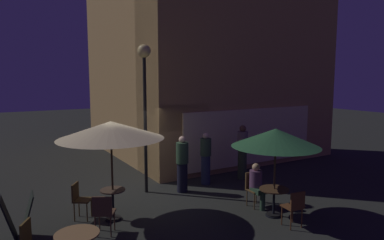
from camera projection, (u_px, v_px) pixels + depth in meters
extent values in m
plane|color=#242622|center=(139.00, 200.00, 9.91)|extent=(60.00, 60.00, 0.00)
cube|color=tan|center=(245.00, 45.00, 13.83)|extent=(8.56, 1.93, 9.56)
cube|color=tan|center=(136.00, 47.00, 14.99)|extent=(1.93, 8.57, 9.56)
cube|color=beige|center=(252.00, 136.00, 13.19)|extent=(5.99, 0.08, 2.10)
cylinder|color=black|center=(145.00, 125.00, 10.36)|extent=(0.10, 0.10, 4.13)
sphere|color=#FEE181|center=(144.00, 51.00, 10.09)|extent=(0.39, 0.39, 0.39)
cube|color=black|center=(27.00, 216.00, 7.53)|extent=(0.34, 0.57, 0.97)
cube|color=black|center=(8.00, 219.00, 7.36)|extent=(0.34, 0.57, 0.97)
cylinder|color=black|center=(113.00, 219.00, 8.56)|extent=(0.40, 0.40, 0.03)
cylinder|color=black|center=(113.00, 205.00, 8.52)|extent=(0.06, 0.06, 0.73)
cylinder|color=#4A372A|center=(113.00, 190.00, 8.47)|extent=(0.61, 0.61, 0.03)
cylinder|color=black|center=(273.00, 215.00, 8.79)|extent=(0.40, 0.40, 0.03)
cylinder|color=black|center=(274.00, 203.00, 8.75)|extent=(0.06, 0.06, 0.68)
cylinder|color=#472F1C|center=(274.00, 189.00, 8.70)|extent=(0.74, 0.74, 0.03)
cylinder|color=olive|center=(77.00, 234.00, 6.20)|extent=(0.79, 0.79, 0.03)
cylinder|color=black|center=(113.00, 218.00, 8.56)|extent=(0.36, 0.36, 0.06)
cylinder|color=#4E3B1F|center=(112.00, 172.00, 8.42)|extent=(0.05, 0.05, 2.40)
cone|color=beige|center=(111.00, 130.00, 8.29)|extent=(2.55, 2.55, 0.42)
cylinder|color=black|center=(273.00, 215.00, 8.79)|extent=(0.36, 0.36, 0.06)
cylinder|color=#493723|center=(275.00, 174.00, 8.66)|extent=(0.05, 0.05, 2.19)
cone|color=#265730|center=(276.00, 138.00, 8.54)|extent=(2.18, 2.18, 0.45)
cylinder|color=brown|center=(91.00, 208.00, 8.72)|extent=(0.03, 0.03, 0.47)
cylinder|color=brown|center=(87.00, 212.00, 8.41)|extent=(0.03, 0.03, 0.47)
cylinder|color=brown|center=(79.00, 207.00, 8.73)|extent=(0.03, 0.03, 0.47)
cylinder|color=brown|center=(74.00, 212.00, 8.42)|extent=(0.03, 0.03, 0.47)
cube|color=brown|center=(83.00, 200.00, 8.54)|extent=(0.54, 0.54, 0.04)
cube|color=brown|center=(75.00, 191.00, 8.52)|extent=(0.25, 0.35, 0.41)
cylinder|color=#533626|center=(99.00, 220.00, 7.93)|extent=(0.03, 0.03, 0.48)
cylinder|color=#533626|center=(114.00, 220.00, 7.93)|extent=(0.03, 0.03, 0.48)
cylinder|color=#533626|center=(95.00, 227.00, 7.59)|extent=(0.03, 0.03, 0.48)
cylinder|color=#533626|center=(111.00, 227.00, 7.59)|extent=(0.03, 0.03, 0.48)
cube|color=#533626|center=(105.00, 212.00, 7.73)|extent=(0.59, 0.59, 0.03)
cube|color=#533626|center=(102.00, 206.00, 7.51)|extent=(0.39, 0.26, 0.41)
cylinder|color=brown|center=(264.00, 199.00, 9.33)|extent=(0.03, 0.03, 0.44)
cylinder|color=brown|center=(254.00, 201.00, 9.18)|extent=(0.03, 0.03, 0.44)
cylinder|color=brown|center=(256.00, 196.00, 9.61)|extent=(0.03, 0.03, 0.44)
cylinder|color=brown|center=(247.00, 198.00, 9.46)|extent=(0.03, 0.03, 0.44)
cube|color=brown|center=(255.00, 190.00, 9.37)|extent=(0.41, 0.41, 0.04)
cube|color=brown|center=(251.00, 180.00, 9.49)|extent=(0.40, 0.05, 0.44)
cylinder|color=#59321B|center=(282.00, 216.00, 8.22)|extent=(0.03, 0.03, 0.46)
cylinder|color=#59321B|center=(293.00, 213.00, 8.35)|extent=(0.03, 0.03, 0.46)
cylinder|color=#59321B|center=(291.00, 221.00, 7.93)|extent=(0.03, 0.03, 0.46)
cylinder|color=#59321B|center=(302.00, 218.00, 8.06)|extent=(0.03, 0.03, 0.46)
cube|color=#59321B|center=(292.00, 207.00, 8.11)|extent=(0.44, 0.44, 0.04)
cube|color=#59321B|center=(298.00, 200.00, 7.92)|extent=(0.40, 0.08, 0.39)
cube|color=#523C15|center=(26.00, 235.00, 6.15)|extent=(0.22, 0.37, 0.49)
cube|color=#2C4730|center=(259.00, 191.00, 9.24)|extent=(0.35, 0.37, 0.14)
cylinder|color=#2C4730|center=(263.00, 201.00, 9.13)|extent=(0.14, 0.14, 0.49)
cylinder|color=#633E60|center=(256.00, 180.00, 9.33)|extent=(0.34, 0.34, 0.51)
sphere|color=tan|center=(256.00, 167.00, 9.29)|extent=(0.21, 0.21, 0.21)
cylinder|color=#36422C|center=(242.00, 165.00, 11.94)|extent=(0.30, 0.30, 0.99)
cylinder|color=slate|center=(243.00, 141.00, 11.84)|extent=(0.36, 0.36, 0.66)
sphere|color=brown|center=(243.00, 128.00, 11.79)|extent=(0.23, 0.23, 0.23)
cylinder|color=black|center=(182.00, 177.00, 10.59)|extent=(0.32, 0.32, 0.90)
cylinder|color=#2B462E|center=(182.00, 153.00, 10.49)|extent=(0.38, 0.38, 0.63)
sphere|color=beige|center=(182.00, 140.00, 10.44)|extent=(0.21, 0.21, 0.21)
cylinder|color=#292F49|center=(206.00, 170.00, 11.36)|extent=(0.30, 0.30, 0.96)
cylinder|color=#314831|center=(206.00, 147.00, 11.27)|extent=(0.36, 0.36, 0.56)
sphere|color=beige|center=(206.00, 136.00, 11.22)|extent=(0.19, 0.19, 0.19)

